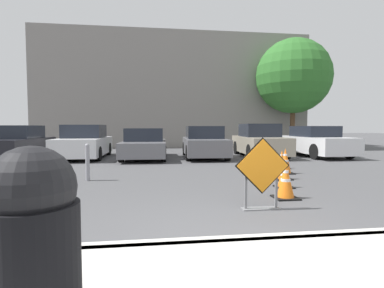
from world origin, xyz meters
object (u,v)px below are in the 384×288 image
trash_bin (33,237)px  bollard_nearest (88,161)px  road_closed_sign (262,172)px  traffic_cone_fifth (282,160)px  traffic_cone_second (284,175)px  parked_car_second (85,143)px  traffic_cone_nearest (286,181)px  parked_car_third (145,144)px  parked_car_fifth (259,141)px  parked_car_fourth (204,143)px  bollard_second (21,164)px  traffic_cone_fourth (285,161)px  traffic_cone_third (282,166)px  parked_car_sixth (315,142)px  parked_car_nearest (16,144)px

trash_bin → bollard_nearest: trash_bin is taller
road_closed_sign → traffic_cone_fifth: bearing=62.2°
traffic_cone_second → parked_car_second: bearing=129.1°
traffic_cone_nearest → trash_bin: 4.95m
traffic_cone_fifth → parked_car_third: parked_car_third is taller
parked_car_third → trash_bin: parked_car_third is taller
traffic_cone_fifth → bollard_nearest: (-6.07, -1.51, 0.21)m
parked_car_fifth → parked_car_fourth: bearing=7.9°
traffic_cone_nearest → bollard_second: bollard_second is taller
traffic_cone_fifth → traffic_cone_fourth: bearing=-109.4°
road_closed_sign → traffic_cone_third: bearing=60.0°
trash_bin → traffic_cone_second: bearing=50.6°
traffic_cone_third → parked_car_third: (-3.81, 5.89, 0.28)m
traffic_cone_nearest → parked_car_fourth: parked_car_fourth is taller
traffic_cone_second → parked_car_second: (-6.10, 7.50, 0.40)m
parked_car_fifth → parked_car_sixth: 2.72m
traffic_cone_second → parked_car_third: 7.75m
trash_bin → bollard_second: (-2.58, 6.16, -0.26)m
parked_car_third → bollard_second: bearing=63.2°
road_closed_sign → bollard_second: (-5.18, 3.27, -0.18)m
parked_car_sixth → trash_bin: size_ratio=3.74×
parked_car_fifth → bollard_nearest: parked_car_fifth is taller
road_closed_sign → traffic_cone_third: 3.25m
parked_car_third → parked_car_nearest: bearing=2.0°
parked_car_sixth → trash_bin: 14.33m
parked_car_fourth → traffic_cone_second: bearing=98.7°
trash_bin → bollard_second: 6.68m
parked_car_second → parked_car_sixth: parked_car_second is taller
parked_car_fourth → bollard_second: bearing=46.5°
road_closed_sign → parked_car_nearest: bearing=131.2°
parked_car_fifth → trash_bin: parked_car_fifth is taller
parked_car_sixth → traffic_cone_fifth: bearing=46.7°
parked_car_nearest → parked_car_second: parked_car_second is taller
parked_car_second → bollard_second: bearing=88.1°
parked_car_fifth → road_closed_sign: bearing=73.4°
traffic_cone_third → parked_car_fourth: size_ratio=0.17×
traffic_cone_nearest → parked_car_second: 10.23m
traffic_cone_fifth → parked_car_nearest: bearing=158.9°
trash_bin → parked_car_nearest: bearing=113.4°
parked_car_sixth → parked_car_third: bearing=-2.2°
traffic_cone_nearest → traffic_cone_second: 1.10m
parked_car_second → trash_bin: (2.30, -12.12, 0.04)m
parked_car_fourth → bollard_second: (-5.70, -5.39, -0.20)m
parked_car_second → bollard_nearest: 6.12m
traffic_cone_fourth → bollard_nearest: 5.71m
road_closed_sign → parked_car_nearest: (-7.61, 8.70, 0.03)m
traffic_cone_nearest → bollard_second: 6.47m
parked_car_nearest → parked_car_second: size_ratio=0.98×
parked_car_nearest → trash_bin: (5.01, -11.59, 0.05)m
road_closed_sign → parked_car_fourth: (0.52, 8.66, 0.02)m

